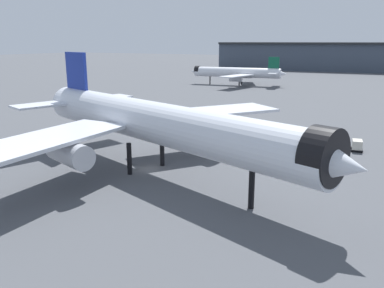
{
  "coord_description": "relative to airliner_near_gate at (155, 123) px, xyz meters",
  "views": [
    {
      "loc": [
        30.66,
        -44.16,
        17.45
      ],
      "look_at": [
        8.75,
        -3.19,
        5.42
      ],
      "focal_mm": 37.25,
      "sensor_mm": 36.0,
      "label": 1
    }
  ],
  "objects": [
    {
      "name": "baggage_tug_wing",
      "position": [
        -0.12,
        33.81,
        -5.96
      ],
      "size": [
        3.34,
        2.16,
        1.85
      ],
      "rotation": [
        0.0,
        0.0,
        3.04
      ],
      "color": "black",
      "rests_on": "ground"
    },
    {
      "name": "baggage_cart_trailing",
      "position": [
        22.76,
        25.03,
        -5.95
      ],
      "size": [
        2.22,
        2.6,
        1.82
      ],
      "rotation": [
        0.0,
        0.0,
        4.87
      ],
      "color": "black",
      "rests_on": "ground"
    },
    {
      "name": "terminal_building",
      "position": [
        4.0,
        217.11,
        1.74
      ],
      "size": [
        168.31,
        39.74,
        28.97
      ],
      "rotation": [
        0.0,
        0.0,
        0.06
      ],
      "color": "#3D4756",
      "rests_on": "ground"
    },
    {
      "name": "airliner_near_gate",
      "position": [
        0.0,
        0.0,
        0.0
      ],
      "size": [
        54.96,
        48.89,
        15.73
      ],
      "rotation": [
        0.0,
        0.0,
        -0.31
      ],
      "color": "silver",
      "rests_on": "ground"
    },
    {
      "name": "airliner_far_taxiway",
      "position": [
        -32.27,
        109.44,
        -1.84
      ],
      "size": [
        40.33,
        36.53,
        11.54
      ],
      "rotation": [
        0.0,
        0.0,
        3.26
      ],
      "color": "silver",
      "rests_on": "ground"
    },
    {
      "name": "ground",
      "position": [
        -2.05,
        1.0,
        -6.93
      ],
      "size": [
        900.0,
        900.0,
        0.0
      ],
      "primitive_type": "plane",
      "color": "#4C4F54"
    }
  ]
}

